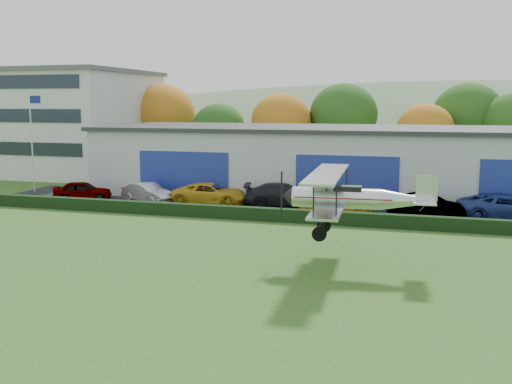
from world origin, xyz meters
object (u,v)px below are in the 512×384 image
(hangar, at_px, (357,161))
(flagpole, at_px, (33,133))
(car_4, at_px, (336,201))
(car_1, at_px, (147,192))
(car_2, at_px, (211,194))
(biplane, at_px, (350,196))
(car_3, at_px, (284,195))
(car_6, at_px, (507,207))
(car_0, at_px, (83,191))
(car_5, at_px, (427,206))
(office_block, at_px, (46,122))

(hangar, xyz_separation_m, flagpole, (-24.88, -5.98, 2.13))
(car_4, bearing_deg, car_1, 71.16)
(car_2, xyz_separation_m, biplane, (11.33, -12.99, 2.33))
(flagpole, relative_size, car_3, 1.45)
(hangar, xyz_separation_m, car_6, (10.06, -7.61, -1.80))
(car_0, bearing_deg, hangar, -87.58)
(car_1, xyz_separation_m, car_6, (24.11, 0.26, 0.11))
(car_3, distance_m, car_4, 4.17)
(hangar, distance_m, flagpole, 25.68)
(flagpole, height_order, biplane, flagpole)
(flagpole, bearing_deg, biplane, -28.17)
(car_3, bearing_deg, car_1, 85.05)
(car_4, bearing_deg, car_5, -107.34)
(flagpole, height_order, car_2, flagpole)
(car_2, height_order, car_6, car_6)
(car_5, xyz_separation_m, biplane, (-3.35, -11.80, 2.30))
(car_3, relative_size, car_6, 0.95)
(office_block, xyz_separation_m, car_1, (18.96, -14.88, -4.47))
(hangar, relative_size, office_block, 1.97)
(flagpole, height_order, car_0, flagpole)
(car_3, height_order, biplane, biplane)
(car_0, distance_m, car_6, 29.08)
(office_block, xyz_separation_m, biplane, (35.00, -27.40, -2.09))
(office_block, relative_size, car_6, 3.56)
(hangar, distance_m, car_5, 10.28)
(office_block, bearing_deg, flagpole, -58.03)
(car_1, height_order, car_2, car_2)
(car_1, distance_m, biplane, 20.49)
(flagpole, distance_m, biplane, 30.55)
(car_0, height_order, car_4, car_4)
(car_6, xyz_separation_m, biplane, (-8.06, -12.77, 2.26))
(car_3, bearing_deg, flagpole, 76.80)
(car_2, distance_m, car_3, 5.22)
(car_5, distance_m, car_6, 4.81)
(car_6, bearing_deg, car_4, 85.40)
(car_2, relative_size, car_5, 1.14)
(biplane, bearing_deg, car_6, 54.61)
(car_1, height_order, car_6, car_6)
(car_1, bearing_deg, office_block, 75.52)
(car_1, distance_m, car_6, 24.11)
(car_3, relative_size, biplane, 0.72)
(car_2, xyz_separation_m, car_3, (5.19, 0.54, 0.06))
(flagpole, bearing_deg, car_0, -22.68)
(car_3, height_order, car_6, car_6)
(hangar, height_order, car_5, hangar)
(flagpole, distance_m, car_4, 25.02)
(car_0, height_order, car_2, car_2)
(office_block, xyz_separation_m, car_2, (23.67, -14.41, -4.42))
(car_2, relative_size, biplane, 0.70)
(flagpole, height_order, car_5, flagpole)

